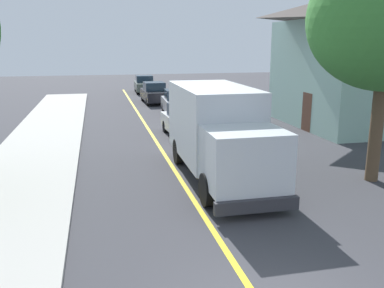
{
  "coord_description": "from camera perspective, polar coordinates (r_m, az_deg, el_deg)",
  "views": [
    {
      "loc": [
        -2.73,
        -5.74,
        4.67
      ],
      "look_at": [
        0.3,
        7.33,
        1.4
      ],
      "focal_mm": 38.47,
      "sensor_mm": 36.0,
      "label": 1
    }
  ],
  "objects": [
    {
      "name": "centre_line_yellow",
      "position": [
        16.65,
        -3.09,
        -2.61
      ],
      "size": [
        0.16,
        56.0,
        0.01
      ],
      "primitive_type": "cube",
      "color": "gold",
      "rests_on": "ground"
    },
    {
      "name": "box_truck",
      "position": [
        14.48,
        3.63,
        2.09
      ],
      "size": [
        2.46,
        7.2,
        3.2
      ],
      "color": "silver",
      "rests_on": "ground"
    },
    {
      "name": "parked_car_near",
      "position": [
        21.11,
        -0.82,
        3.1
      ],
      "size": [
        2.01,
        4.48,
        1.67
      ],
      "color": "silver",
      "rests_on": "ground"
    },
    {
      "name": "parked_car_mid",
      "position": [
        27.99,
        -2.03,
        5.73
      ],
      "size": [
        2.0,
        4.48,
        1.67
      ],
      "color": "#B7B7BC",
      "rests_on": "ground"
    },
    {
      "name": "parked_car_far",
      "position": [
        33.68,
        -5.22,
        7.03
      ],
      "size": [
        1.92,
        4.45,
        1.67
      ],
      "color": "black",
      "rests_on": "ground"
    },
    {
      "name": "parked_car_furthest",
      "position": [
        41.07,
        -6.61,
        8.19
      ],
      "size": [
        1.93,
        4.45,
        1.67
      ],
      "color": "#4C564C",
      "rests_on": "ground"
    },
    {
      "name": "house_across_street",
      "position": [
        26.67,
        24.71,
        11.34
      ],
      "size": [
        11.05,
        9.07,
        7.98
      ],
      "color": "#9EC6B7",
      "rests_on": "ground"
    }
  ]
}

